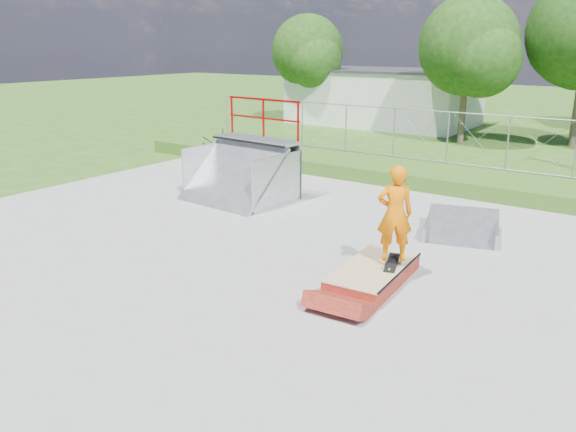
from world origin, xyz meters
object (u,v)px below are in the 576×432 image
object	(u,v)px
grind_box	(373,275)
skater	(395,217)
quarter_pipe	(237,152)
flat_bank_ramp	(462,227)

from	to	relation	value
grind_box	skater	size ratio (longest dim) A/B	1.27
grind_box	skater	bearing A→B (deg)	40.60
quarter_pipe	flat_bank_ramp	bearing A→B (deg)	8.95
flat_bank_ramp	grind_box	bearing A→B (deg)	-113.49
grind_box	flat_bank_ramp	world-z (taller)	flat_bank_ramp
flat_bank_ramp	skater	xyz separation A→B (m)	(-0.24, -3.42, 1.07)
grind_box	quarter_pipe	size ratio (longest dim) A/B	0.82
flat_bank_ramp	skater	distance (m)	3.59
flat_bank_ramp	skater	bearing A→B (deg)	-109.70
grind_box	skater	xyz separation A→B (m)	(0.26, 0.26, 1.16)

